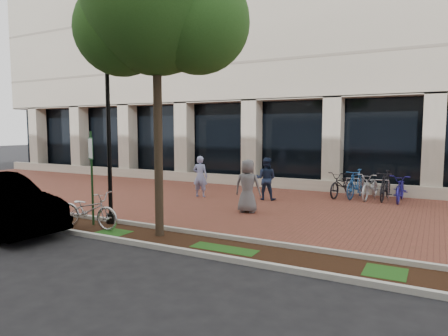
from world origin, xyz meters
The scene contains 15 objects.
ground centered at (0.00, 0.00, 0.00)m, with size 120.00×120.00×0.00m, color black.
brick_plaza centered at (0.00, 0.00, 0.01)m, with size 40.00×9.00×0.01m, color brown.
planting_strip centered at (0.00, -5.25, 0.01)m, with size 40.00×1.50×0.01m, color black.
curb_plaza_side centered at (0.00, -4.50, 0.06)m, with size 40.00×0.12×0.12m, color beige.
curb_street_side centered at (0.00, -6.00, 0.06)m, with size 40.00×0.12×0.12m, color beige.
near_office_building centered at (0.00, 10.47, 10.05)m, with size 40.00×12.12×16.00m.
parking_sign centered at (-2.57, -5.01, 1.71)m, with size 0.34×0.07×2.72m.
lamppost centered at (-2.26, -4.60, 2.68)m, with size 0.36×0.36×4.76m.
street_tree centered at (-0.10, -4.99, 5.70)m, with size 4.36×3.63×7.75m.
locked_bicycle centered at (-2.38, -5.35, 0.53)m, with size 0.70×2.01×1.05m, color silver.
pedestrian_left centered at (-2.38, 0.64, 0.85)m, with size 0.62×0.41×1.70m, color #919FD9.
pedestrian_mid centered at (0.26, 1.27, 0.84)m, with size 0.81×0.63×1.68m, color #1B2744.
pedestrian_right centered at (0.64, -1.28, 0.89)m, with size 0.87×0.57×1.79m, color slate.
bollard centered at (3.54, 3.60, 0.47)m, with size 0.12×0.12×0.92m.
bike_rack_cluster centered at (3.88, 3.31, 0.55)m, with size 3.14×2.12×1.17m.
Camera 1 is at (6.14, -13.23, 2.76)m, focal length 32.00 mm.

